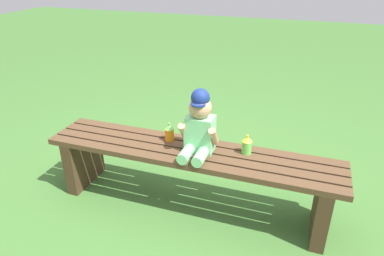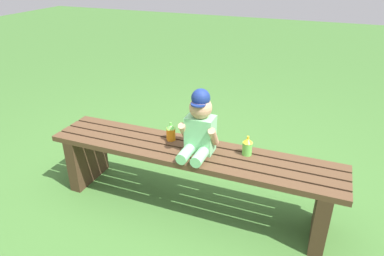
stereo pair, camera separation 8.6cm
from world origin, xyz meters
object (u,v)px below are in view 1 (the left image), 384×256
child_figure (199,126)px  sippy_cup_left (169,132)px  sippy_cup_right (247,145)px  park_bench (190,167)px

child_figure → sippy_cup_left: size_ratio=3.26×
sippy_cup_left → sippy_cup_right: size_ratio=1.00×
park_bench → sippy_cup_left: sippy_cup_left is taller
sippy_cup_left → sippy_cup_right: 0.51m
park_bench → sippy_cup_left: 0.26m
park_bench → child_figure: child_figure is taller
park_bench → child_figure: size_ratio=4.62×
park_bench → sippy_cup_left: size_ratio=15.08×
sippy_cup_left → sippy_cup_right: (0.51, 0.00, 0.00)m
sippy_cup_right → sippy_cup_left: bearing=180.0°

